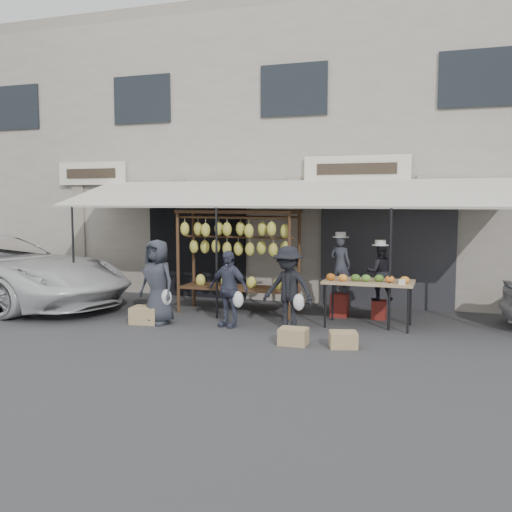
{
  "coord_description": "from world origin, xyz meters",
  "views": [
    {
      "loc": [
        3.51,
        -9.65,
        2.45
      ],
      "look_at": [
        -0.23,
        1.4,
        1.3
      ],
      "focal_mm": 40.0,
      "sensor_mm": 36.0,
      "label": 1
    }
  ],
  "objects_px": {
    "crate_far": "(146,315)",
    "vendor_left": "(340,265)",
    "produce_table": "(368,282)",
    "crate_near_a": "(293,336)",
    "customer_left": "(157,282)",
    "crate_near_b": "(343,340)",
    "customer_mid": "(228,289)",
    "customer_right": "(288,288)",
    "vendor_right": "(380,272)",
    "banana_rack": "(237,241)"
  },
  "relations": [
    {
      "from": "produce_table",
      "to": "customer_right",
      "type": "xyz_separation_m",
      "value": [
        -1.39,
        -0.74,
        -0.08
      ]
    },
    {
      "from": "customer_left",
      "to": "crate_near_b",
      "type": "distance_m",
      "value": 3.94
    },
    {
      "from": "banana_rack",
      "to": "vendor_left",
      "type": "relative_size",
      "value": 2.14
    },
    {
      "from": "customer_right",
      "to": "vendor_left",
      "type": "bearing_deg",
      "value": 77.72
    },
    {
      "from": "customer_left",
      "to": "crate_near_b",
      "type": "relative_size",
      "value": 3.73
    },
    {
      "from": "vendor_right",
      "to": "crate_near_b",
      "type": "distance_m",
      "value": 2.67
    },
    {
      "from": "banana_rack",
      "to": "vendor_right",
      "type": "distance_m",
      "value": 3.06
    },
    {
      "from": "vendor_left",
      "to": "customer_left",
      "type": "distance_m",
      "value": 3.78
    },
    {
      "from": "customer_left",
      "to": "customer_mid",
      "type": "xyz_separation_m",
      "value": [
        1.42,
        0.22,
        -0.1
      ]
    },
    {
      "from": "produce_table",
      "to": "vendor_left",
      "type": "xyz_separation_m",
      "value": [
        -0.69,
        0.81,
        0.23
      ]
    },
    {
      "from": "produce_table",
      "to": "vendor_right",
      "type": "relative_size",
      "value": 1.46
    },
    {
      "from": "vendor_right",
      "to": "crate_near_a",
      "type": "relative_size",
      "value": 2.47
    },
    {
      "from": "vendor_left",
      "to": "crate_near_b",
      "type": "xyz_separation_m",
      "value": [
        0.53,
        -2.52,
        -0.97
      ]
    },
    {
      "from": "vendor_left",
      "to": "crate_near_a",
      "type": "relative_size",
      "value": 2.58
    },
    {
      "from": "customer_mid",
      "to": "crate_far",
      "type": "height_order",
      "value": "customer_mid"
    },
    {
      "from": "produce_table",
      "to": "vendor_left",
      "type": "distance_m",
      "value": 1.09
    },
    {
      "from": "banana_rack",
      "to": "crate_near_b",
      "type": "bearing_deg",
      "value": -38.96
    },
    {
      "from": "customer_mid",
      "to": "customer_right",
      "type": "height_order",
      "value": "customer_right"
    },
    {
      "from": "crate_near_b",
      "to": "crate_far",
      "type": "bearing_deg",
      "value": 171.4
    },
    {
      "from": "customer_mid",
      "to": "customer_right",
      "type": "bearing_deg",
      "value": 17.43
    },
    {
      "from": "vendor_left",
      "to": "vendor_right",
      "type": "relative_size",
      "value": 1.04
    },
    {
      "from": "customer_right",
      "to": "crate_near_a",
      "type": "xyz_separation_m",
      "value": [
        0.38,
        -1.04,
        -0.65
      ]
    },
    {
      "from": "banana_rack",
      "to": "vendor_right",
      "type": "bearing_deg",
      "value": 6.52
    },
    {
      "from": "banana_rack",
      "to": "customer_right",
      "type": "bearing_deg",
      "value": -39.4
    },
    {
      "from": "produce_table",
      "to": "vendor_left",
      "type": "bearing_deg",
      "value": 130.55
    },
    {
      "from": "banana_rack",
      "to": "crate_far",
      "type": "bearing_deg",
      "value": -131.16
    },
    {
      "from": "vendor_right",
      "to": "crate_near_a",
      "type": "height_order",
      "value": "vendor_right"
    },
    {
      "from": "produce_table",
      "to": "vendor_right",
      "type": "xyz_separation_m",
      "value": [
        0.12,
        0.81,
        0.11
      ]
    },
    {
      "from": "vendor_right",
      "to": "crate_near_a",
      "type": "distance_m",
      "value": 2.95
    },
    {
      "from": "banana_rack",
      "to": "crate_near_a",
      "type": "bearing_deg",
      "value": -50.52
    },
    {
      "from": "customer_mid",
      "to": "crate_far",
      "type": "distance_m",
      "value": 1.78
    },
    {
      "from": "customer_right",
      "to": "crate_near_a",
      "type": "relative_size",
      "value": 3.37
    },
    {
      "from": "produce_table",
      "to": "crate_near_a",
      "type": "relative_size",
      "value": 3.6
    },
    {
      "from": "produce_table",
      "to": "customer_mid",
      "type": "distance_m",
      "value": 2.7
    },
    {
      "from": "customer_right",
      "to": "crate_near_a",
      "type": "distance_m",
      "value": 1.29
    },
    {
      "from": "crate_far",
      "to": "customer_right",
      "type": "bearing_deg",
      "value": 7.17
    },
    {
      "from": "banana_rack",
      "to": "crate_far",
      "type": "distance_m",
      "value": 2.51
    },
    {
      "from": "crate_far",
      "to": "banana_rack",
      "type": "bearing_deg",
      "value": 48.84
    },
    {
      "from": "customer_mid",
      "to": "crate_far",
      "type": "xyz_separation_m",
      "value": [
        -1.66,
        -0.28,
        -0.57
      ]
    },
    {
      "from": "customer_right",
      "to": "customer_mid",
      "type": "bearing_deg",
      "value": -164.29
    },
    {
      "from": "banana_rack",
      "to": "produce_table",
      "type": "height_order",
      "value": "banana_rack"
    },
    {
      "from": "produce_table",
      "to": "crate_near_a",
      "type": "bearing_deg",
      "value": -119.52
    },
    {
      "from": "vendor_right",
      "to": "customer_left",
      "type": "bearing_deg",
      "value": 8.32
    },
    {
      "from": "banana_rack",
      "to": "vendor_left",
      "type": "xyz_separation_m",
      "value": [
        2.17,
        0.34,
        -0.47
      ]
    },
    {
      "from": "vendor_left",
      "to": "customer_right",
      "type": "xyz_separation_m",
      "value": [
        -0.7,
        -1.55,
        -0.31
      ]
    },
    {
      "from": "vendor_right",
      "to": "customer_left",
      "type": "xyz_separation_m",
      "value": [
        -4.11,
        -1.85,
        -0.14
      ]
    },
    {
      "from": "vendor_right",
      "to": "crate_near_a",
      "type": "bearing_deg",
      "value": 50.54
    },
    {
      "from": "customer_left",
      "to": "crate_near_b",
      "type": "xyz_separation_m",
      "value": [
        3.82,
        -0.67,
        -0.7
      ]
    },
    {
      "from": "banana_rack",
      "to": "vendor_right",
      "type": "xyz_separation_m",
      "value": [
        2.98,
        0.34,
        -0.59
      ]
    },
    {
      "from": "crate_far",
      "to": "vendor_left",
      "type": "bearing_deg",
      "value": 28.32
    }
  ]
}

